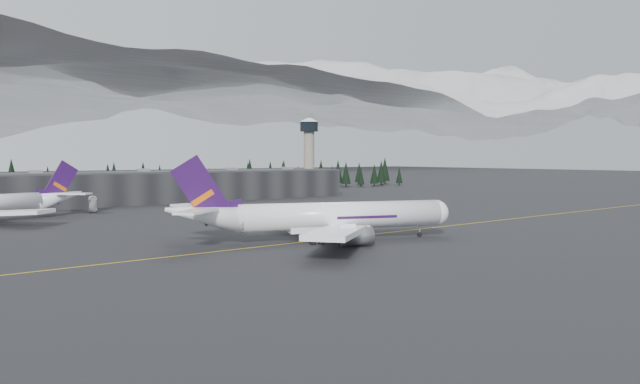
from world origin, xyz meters
TOP-DOWN VIEW (x-y plane):
  - ground at (0.00, 0.00)m, footprint 1400.00×1400.00m
  - taxiline at (0.00, -2.00)m, footprint 400.00×0.40m
  - terminal at (0.00, 125.00)m, footprint 160.00×30.00m
  - control_tower at (75.00, 128.00)m, footprint 10.00×10.00m
  - treeline at (0.00, 162.00)m, footprint 360.00×20.00m
  - jet_main at (-17.97, -2.66)m, footprint 61.98×55.31m
  - gse_vehicle_a at (-38.79, 93.84)m, footprint 3.09×5.82m
  - gse_vehicle_b at (8.28, 102.16)m, footprint 4.04×1.94m

SIDE VIEW (x-z plane):
  - ground at x=0.00m, z-range 0.00..0.00m
  - taxiline at x=0.00m, z-range 0.00..0.02m
  - gse_vehicle_b at x=8.28m, z-range 0.00..1.33m
  - gse_vehicle_a at x=-38.79m, z-range 0.00..1.56m
  - jet_main at x=-17.97m, z-range -4.12..14.78m
  - terminal at x=0.00m, z-range 0.00..12.60m
  - treeline at x=0.00m, z-range 0.00..15.00m
  - control_tower at x=75.00m, z-range 4.56..42.26m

